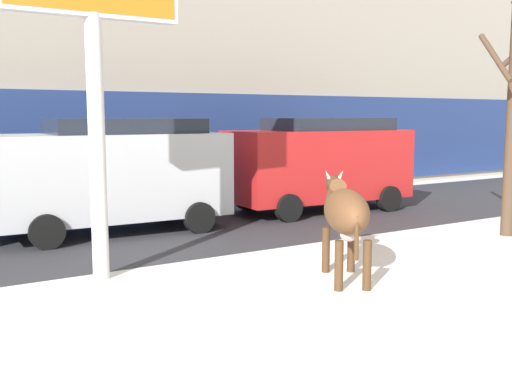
# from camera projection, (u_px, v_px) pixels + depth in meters

# --- Properties ---
(ground_plane) EXTENTS (120.00, 120.00, 0.00)m
(ground_plane) POSITION_uv_depth(u_px,v_px,m) (423.00, 329.00, 6.67)
(ground_plane) COLOR white
(road_strip) EXTENTS (60.00, 5.60, 0.01)m
(road_strip) POSITION_uv_depth(u_px,v_px,m) (168.00, 228.00, 12.63)
(road_strip) COLOR #333338
(road_strip) RESTS_ON ground
(cow_brown) EXTENTS (1.27, 1.86, 1.54)m
(cow_brown) POSITION_uv_depth(u_px,v_px,m) (345.00, 212.00, 8.59)
(cow_brown) COLOR brown
(cow_brown) RESTS_ON ground
(car_silver_van) EXTENTS (4.67, 2.25, 2.32)m
(car_silver_van) POSITION_uv_depth(u_px,v_px,m) (113.00, 172.00, 12.08)
(car_silver_van) COLOR #B7BABF
(car_silver_van) RESTS_ON ground
(car_red_van) EXTENTS (4.67, 2.25, 2.32)m
(car_red_van) POSITION_uv_depth(u_px,v_px,m) (319.00, 162.00, 14.81)
(car_red_van) COLOR red
(car_red_van) RESTS_ON ground
(pedestrian_near_billboard) EXTENTS (0.36, 0.24, 1.73)m
(pedestrian_near_billboard) POSITION_uv_depth(u_px,v_px,m) (296.00, 165.00, 18.05)
(pedestrian_near_billboard) COLOR #282833
(pedestrian_near_billboard) RESTS_ON ground
(pedestrian_by_cars) EXTENTS (0.36, 0.24, 1.73)m
(pedestrian_by_cars) POSITION_uv_depth(u_px,v_px,m) (214.00, 170.00, 16.56)
(pedestrian_by_cars) COLOR #282833
(pedestrian_by_cars) RESTS_ON ground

